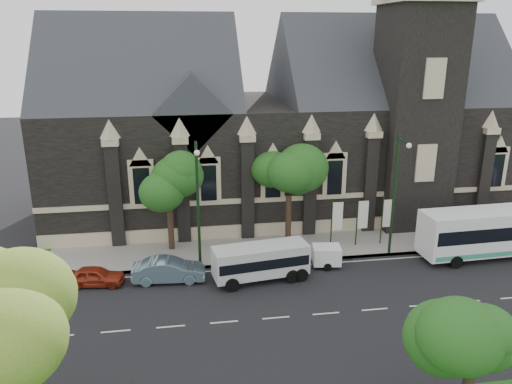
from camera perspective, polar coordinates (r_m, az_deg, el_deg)
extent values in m
plane|color=black|center=(29.57, 2.29, -14.25)|extent=(160.00, 160.00, 0.00)
cube|color=gray|center=(37.82, -0.47, -6.64)|extent=(80.00, 5.00, 0.15)
cube|color=black|center=(46.26, 2.63, 4.33)|extent=(40.00, 15.00, 10.00)
cube|color=#2C2F33|center=(44.59, -12.82, 9.95)|extent=(16.00, 15.00, 15.00)
cube|color=#2C2F33|center=(48.36, 14.61, 10.39)|extent=(20.00, 15.00, 15.00)
cube|color=#2C2F33|center=(40.03, -7.42, 9.41)|extent=(6.00, 6.00, 6.00)
cube|color=black|center=(43.09, 17.62, 7.97)|extent=(5.50, 5.50, 18.00)
cube|color=#C2AF8C|center=(39.66, 4.73, -0.69)|extent=(40.00, 0.22, 0.40)
cube|color=#C2AF8C|center=(40.54, 4.64, -4.18)|extent=(40.00, 0.25, 1.20)
cube|color=black|center=(38.65, 1.95, 1.36)|extent=(1.20, 0.12, 2.80)
sphere|color=olive|center=(19.55, -26.88, -10.54)|extent=(3.12, 3.12, 3.12)
sphere|color=#1F591B|center=(21.74, 23.94, -14.83)|extent=(3.20, 3.20, 3.20)
sphere|color=#1F591B|center=(22.17, 24.64, -12.47)|extent=(2.40, 2.40, 2.40)
cylinder|color=black|center=(38.51, 3.73, -3.16)|extent=(0.44, 0.44, 3.96)
sphere|color=#1F591B|center=(37.37, 3.85, 2.10)|extent=(3.84, 3.84, 3.84)
sphere|color=#1F591B|center=(38.02, 4.69, 3.47)|extent=(2.88, 2.88, 2.88)
cylinder|color=black|center=(37.69, -9.78, -3.86)|extent=(0.44, 0.44, 3.96)
sphere|color=#1F591B|center=(36.54, -10.07, 1.39)|extent=(3.68, 3.68, 3.68)
sphere|color=#1F591B|center=(37.02, -9.05, 2.76)|extent=(2.76, 2.76, 2.76)
cylinder|color=black|center=(36.96, 15.55, -0.54)|extent=(0.20, 0.20, 9.00)
cylinder|color=black|center=(35.22, 16.63, 5.57)|extent=(0.10, 1.60, 0.10)
sphere|color=silver|center=(34.54, 17.17, 5.12)|extent=(0.36, 0.36, 0.36)
cylinder|color=black|center=(33.81, -6.67, -1.69)|extent=(0.20, 0.20, 9.00)
cylinder|color=black|center=(31.90, -6.87, 4.98)|extent=(0.10, 1.60, 0.10)
sphere|color=silver|center=(31.14, -6.81, 4.49)|extent=(0.36, 0.36, 0.36)
cylinder|color=black|center=(37.89, 8.67, -3.65)|extent=(0.10, 0.10, 4.00)
cube|color=white|center=(37.81, 9.36, -2.75)|extent=(0.80, 0.04, 2.20)
cylinder|color=black|center=(38.52, 11.51, -3.45)|extent=(0.10, 0.10, 4.00)
cube|color=white|center=(38.47, 12.20, -2.57)|extent=(0.80, 0.04, 2.20)
cylinder|color=black|center=(39.24, 14.26, -3.25)|extent=(0.10, 0.10, 4.00)
cube|color=white|center=(39.21, 14.94, -2.39)|extent=(0.80, 0.04, 2.20)
cube|color=white|center=(40.50, 26.48, -3.91)|extent=(12.49, 3.08, 3.16)
cube|color=black|center=(40.44, 26.52, -3.63)|extent=(11.99, 3.10, 1.01)
cube|color=#389C74|center=(40.95, 26.24, -5.58)|extent=(11.99, 3.09, 0.35)
cylinder|color=black|center=(37.69, 22.02, -7.47)|extent=(0.91, 0.32, 0.90)
cylinder|color=black|center=(39.66, 20.04, -5.99)|extent=(0.91, 0.32, 0.90)
cube|color=silver|center=(32.99, 0.54, -7.82)|extent=(6.50, 2.83, 1.98)
cube|color=black|center=(32.96, 0.54, -7.72)|extent=(6.26, 2.83, 0.68)
cylinder|color=black|center=(32.06, -2.75, -10.62)|extent=(0.93, 0.40, 0.90)
cylinder|color=black|center=(33.77, -3.58, -9.09)|extent=(0.93, 0.40, 0.90)
cylinder|color=black|center=(33.15, 4.21, -9.64)|extent=(0.93, 0.40, 0.90)
cylinder|color=black|center=(34.80, 3.05, -8.23)|extent=(0.93, 0.40, 0.90)
cylinder|color=black|center=(33.36, 5.24, -9.49)|extent=(0.93, 0.40, 0.90)
cylinder|color=black|center=(35.00, 4.03, -8.09)|extent=(0.93, 0.40, 0.90)
cube|color=white|center=(35.43, 8.10, -7.16)|extent=(2.10, 1.69, 1.26)
cylinder|color=black|center=(35.04, 8.24, -8.54)|extent=(0.56, 0.26, 0.54)
cylinder|color=black|center=(36.33, 7.88, -7.54)|extent=(0.56, 0.26, 0.54)
cylinder|color=black|center=(35.79, 10.07, -7.59)|extent=(1.16, 0.23, 0.08)
imported|color=slate|center=(33.63, -9.98, -8.83)|extent=(4.84, 1.94, 1.57)
imported|color=#9B2C16|center=(34.33, -17.98, -9.18)|extent=(3.87, 1.95, 1.26)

